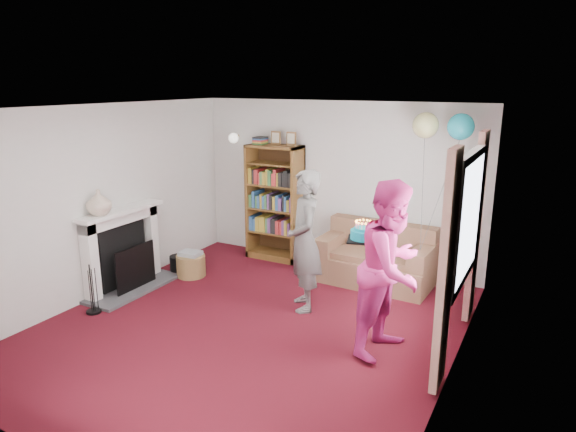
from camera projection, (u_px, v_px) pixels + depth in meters
The scene contains 16 objects.
ground at pixel (249, 327), 5.97m from camera, with size 5.00×5.00×0.00m, color #36080F.
wall_back at pixel (336, 185), 7.79m from camera, with size 4.50×0.02×2.50m, color silver.
wall_left at pixel (100, 202), 6.68m from camera, with size 0.02×5.00×2.50m, color silver.
wall_right at pixel (459, 256), 4.62m from camera, with size 0.02×5.00×2.50m, color silver.
ceiling at pixel (244, 108), 5.33m from camera, with size 4.50×5.00×0.01m, color white.
fireplace at pixel (126, 253), 6.95m from camera, with size 0.55×1.80×1.12m.
window_bay at pixel (464, 242), 5.17m from camera, with size 0.14×2.02×2.20m.
wall_sconce at pixel (234, 138), 8.30m from camera, with size 0.16×0.23×0.16m.
bookcase at pixel (276, 203), 8.13m from camera, with size 0.86×0.42×2.03m.
sofa at pixel (377, 260), 7.26m from camera, with size 1.57×0.83×0.83m.
wicker_basket at pixel (191, 265), 7.50m from camera, with size 0.42×0.42×0.38m.
person_striped at pixel (305, 241), 6.27m from camera, with size 0.64×0.42×1.76m, color black.
person_magenta at pixel (392, 268), 5.24m from camera, with size 0.89×0.70×1.84m, color #C52777.
birthday_cake at pixel (363, 235), 5.62m from camera, with size 0.34×0.34×0.22m.
balloons at pixel (443, 126), 6.50m from camera, with size 0.77×0.52×1.74m.
mantel_vase at pixel (99, 202), 6.48m from camera, with size 0.31×0.31×0.33m, color beige.
Camera 1 is at (2.97, -4.58, 2.77)m, focal length 32.00 mm.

